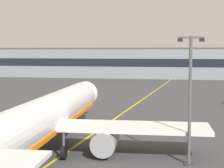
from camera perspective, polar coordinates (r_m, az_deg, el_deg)
name	(u,v)px	position (r m, az deg, el deg)	size (l,w,h in m)	color
taxiway_centreline	(112,121)	(52.84, 0.02, -5.68)	(0.30, 180.00, 0.01)	yellow
airliner_foreground	(42,119)	(36.29, -10.76, -5.32)	(32.22, 41.52, 11.65)	white
apron_lamp_post	(190,98)	(32.33, 11.97, -2.10)	(2.24, 0.90, 11.18)	#515156
terminal_building	(182,63)	(136.79, 10.77, 3.22)	(161.26, 12.40, 11.26)	gray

